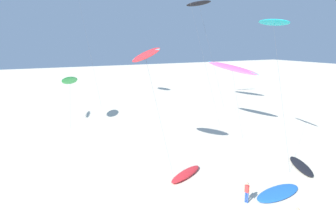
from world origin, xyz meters
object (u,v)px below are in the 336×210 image
(flying_kite_6, at_px, (199,3))
(person_foreground_walker, at_px, (247,191))
(flying_kite_1, at_px, (145,55))
(grounded_kite_2, at_px, (301,166))
(flying_kite_3, at_px, (273,22))
(grounded_kite_3, at_px, (186,174))
(flying_kite_4, at_px, (232,68))
(flying_kite_0, at_px, (70,80))
(grounded_kite_0, at_px, (278,193))

(flying_kite_6, distance_m, person_foreground_walker, 41.71)
(flying_kite_1, distance_m, grounded_kite_2, 18.69)
(flying_kite_1, distance_m, flying_kite_3, 13.24)
(grounded_kite_3, bearing_deg, flying_kite_4, 39.21)
(flying_kite_1, xyz_separation_m, grounded_kite_3, (1.78, -4.87, -10.62))
(flying_kite_0, height_order, person_foreground_walker, flying_kite_0)
(flying_kite_4, relative_size, grounded_kite_0, 1.95)
(flying_kite_3, distance_m, person_foreground_walker, 17.11)
(flying_kite_4, bearing_deg, grounded_kite_2, -103.41)
(flying_kite_6, bearing_deg, flying_kite_3, -107.53)
(grounded_kite_0, xyz_separation_m, grounded_kite_2, (6.15, 2.81, 0.03))
(flying_kite_1, bearing_deg, grounded_kite_0, -59.42)
(flying_kite_6, bearing_deg, grounded_kite_2, -104.10)
(flying_kite_3, relative_size, flying_kite_6, 0.73)
(grounded_kite_0, xyz_separation_m, person_foreground_walker, (-3.17, 0.19, 0.80))
(flying_kite_1, xyz_separation_m, grounded_kite_2, (12.81, -8.46, -10.66))
(flying_kite_0, height_order, flying_kite_6, flying_kite_6)
(flying_kite_6, bearing_deg, flying_kite_1, -132.53)
(flying_kite_6, xyz_separation_m, person_foreground_walker, (-17.07, -33.50, -18.06))
(flying_kite_4, relative_size, grounded_kite_2, 1.97)
(flying_kite_6, xyz_separation_m, grounded_kite_3, (-18.78, -27.29, -18.79))
(grounded_kite_2, bearing_deg, flying_kite_6, 75.90)
(grounded_kite_3, distance_m, person_foreground_walker, 6.48)
(flying_kite_0, height_order, grounded_kite_0, flying_kite_0)
(flying_kite_1, height_order, flying_kite_3, flying_kite_3)
(flying_kite_6, distance_m, grounded_kite_3, 38.08)
(grounded_kite_0, relative_size, grounded_kite_3, 1.10)
(flying_kite_3, xyz_separation_m, flying_kite_6, (8.41, 26.63, 5.00))
(grounded_kite_2, height_order, grounded_kite_3, grounded_kite_3)
(flying_kite_0, distance_m, flying_kite_3, 29.28)
(flying_kite_1, bearing_deg, person_foreground_walker, -72.49)
(flying_kite_1, xyz_separation_m, flying_kite_4, (16.53, 7.16, -2.42))
(flying_kite_0, relative_size, flying_kite_3, 0.53)
(flying_kite_4, distance_m, person_foreground_walker, 23.63)
(flying_kite_6, relative_size, grounded_kite_3, 4.40)
(flying_kite_3, bearing_deg, grounded_kite_2, -81.26)
(flying_kite_3, xyz_separation_m, grounded_kite_3, (-10.37, -0.66, -13.79))
(grounded_kite_3, relative_size, person_foreground_walker, 2.69)
(flying_kite_0, xyz_separation_m, flying_kite_3, (16.07, -23.29, 7.51))
(flying_kite_0, bearing_deg, flying_kite_1, -78.38)
(flying_kite_4, bearing_deg, grounded_kite_3, -140.79)
(flying_kite_0, relative_size, grounded_kite_3, 1.69)
(flying_kite_0, bearing_deg, flying_kite_4, -30.24)
(grounded_kite_0, height_order, person_foreground_walker, person_foreground_walker)
(grounded_kite_0, distance_m, grounded_kite_2, 6.76)
(flying_kite_4, bearing_deg, flying_kite_1, -156.59)
(flying_kite_1, bearing_deg, grounded_kite_2, -33.46)
(flying_kite_4, distance_m, grounded_kite_0, 22.48)
(grounded_kite_2, bearing_deg, flying_kite_4, 76.59)
(flying_kite_3, xyz_separation_m, flying_kite_4, (4.38, 11.37, -5.59))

